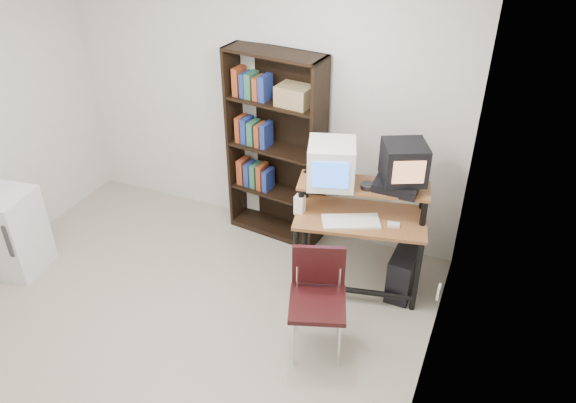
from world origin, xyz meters
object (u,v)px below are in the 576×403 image
at_px(pc_tower, 404,271).
at_px(crt_tv, 404,162).
at_px(bookshelf, 277,146).
at_px(crt_monitor, 331,164).
at_px(computer_desk, 360,221).
at_px(mini_fridge, 11,232).
at_px(school_chair, 318,291).

bearing_deg(pc_tower, crt_tv, 143.38).
xyz_separation_m(pc_tower, bookshelf, (-1.40, 0.45, 0.75)).
bearing_deg(bookshelf, pc_tower, -10.88).
bearing_deg(crt_monitor, crt_tv, -3.04).
bearing_deg(computer_desk, crt_tv, 20.36).
height_order(crt_monitor, crt_tv, crt_tv).
relative_size(crt_monitor, crt_tv, 1.07).
distance_m(crt_monitor, pc_tower, 1.17).
bearing_deg(bookshelf, mini_fridge, -135.55).
height_order(pc_tower, mini_fridge, mini_fridge).
bearing_deg(crt_tv, bookshelf, 139.42).
distance_m(crt_tv, school_chair, 1.25).
xyz_separation_m(computer_desk, mini_fridge, (-2.97, -1.00, -0.28)).
relative_size(computer_desk, school_chair, 1.39).
xyz_separation_m(crt_monitor, mini_fridge, (-2.68, -1.03, -0.75)).
relative_size(pc_tower, school_chair, 0.53).
relative_size(crt_tv, bookshelf, 0.24).
bearing_deg(crt_monitor, school_chair, -93.27).
relative_size(crt_tv, pc_tower, 1.00).
xyz_separation_m(computer_desk, crt_tv, (0.27, 0.17, 0.54)).
height_order(computer_desk, mini_fridge, computer_desk).
bearing_deg(crt_tv, crt_monitor, 168.71).
height_order(school_chair, bookshelf, bookshelf).
xyz_separation_m(crt_monitor, crt_tv, (0.56, 0.14, 0.06)).
xyz_separation_m(bookshelf, mini_fridge, (-1.97, -1.52, -0.56)).
bearing_deg(crt_monitor, computer_desk, -23.44).
xyz_separation_m(crt_tv, school_chair, (-0.35, -0.98, -0.69)).
bearing_deg(computer_desk, bookshelf, 140.44).
xyz_separation_m(school_chair, bookshelf, (-0.92, 1.32, 0.43)).
relative_size(crt_tv, school_chair, 0.53).
bearing_deg(bookshelf, crt_monitor, -27.56).
xyz_separation_m(computer_desk, pc_tower, (0.41, 0.07, -0.46)).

